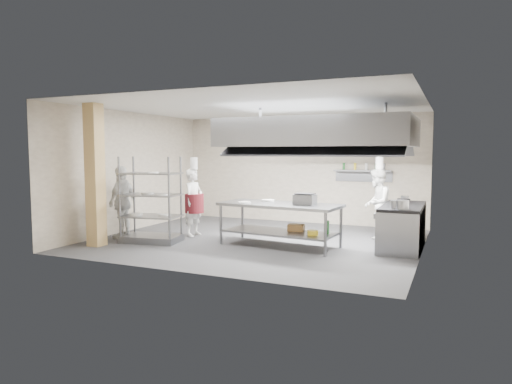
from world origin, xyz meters
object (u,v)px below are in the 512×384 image
at_px(cooking_range, 402,228).
at_px(chef_head, 194,203).
at_px(island, 280,225).
at_px(pass_rack, 151,200).
at_px(stockpot, 402,205).
at_px(chef_line, 377,203).
at_px(griddle, 305,199).
at_px(chef_plating, 123,202).

distance_m(cooking_range, chef_head, 4.74).
distance_m(island, pass_rack, 2.90).
distance_m(island, stockpot, 2.52).
bearing_deg(island, chef_line, 50.88).
distance_m(island, griddle, 0.78).
relative_size(island, griddle, 5.99).
xyz_separation_m(chef_line, stockpot, (0.73, -1.65, 0.18)).
distance_m(pass_rack, stockpot, 5.29).
bearing_deg(griddle, island, -174.06).
height_order(pass_rack, griddle, pass_rack).
bearing_deg(island, cooking_range, 25.51).
bearing_deg(chef_line, griddle, -31.78).
bearing_deg(stockpot, cooking_range, 94.60).
xyz_separation_m(pass_rack, chef_head, (0.48, 1.02, -0.15)).
xyz_separation_m(chef_head, griddle, (2.83, -0.27, 0.22)).
bearing_deg(island, stockpot, 7.95).
bearing_deg(chef_head, stockpot, -88.09).
xyz_separation_m(chef_head, chef_line, (4.02, 1.45, 0.01)).
relative_size(chef_head, chef_plating, 0.95).
height_order(chef_line, griddle, chef_line).
bearing_deg(stockpot, chef_head, 177.61).
relative_size(pass_rack, chef_line, 1.17).
xyz_separation_m(island, chef_plating, (-3.68, -0.57, 0.38)).
height_order(chef_head, stockpot, chef_head).
height_order(chef_line, chef_plating, chef_plating).
height_order(chef_plating, griddle, chef_plating).
bearing_deg(chef_plating, pass_rack, 73.08).
bearing_deg(griddle, chef_plating, -169.18).
relative_size(chef_plating, stockpot, 6.72).
bearing_deg(stockpot, island, -177.64).
xyz_separation_m(cooking_range, chef_line, (-0.67, 0.88, 0.39)).
xyz_separation_m(pass_rack, stockpot, (5.23, 0.83, 0.04)).
relative_size(chef_plating, griddle, 3.95).
xyz_separation_m(chef_line, griddle, (-1.19, -1.72, 0.21)).
bearing_deg(chef_line, cooking_range, 40.04).
relative_size(cooking_range, chef_head, 1.26).
distance_m(pass_rack, cooking_range, 5.43).
relative_size(cooking_range, chef_plating, 1.19).
distance_m(chef_head, chef_line, 4.28).
height_order(island, chef_head, chef_head).
bearing_deg(pass_rack, chef_line, 18.79).
height_order(pass_rack, stockpot, pass_rack).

